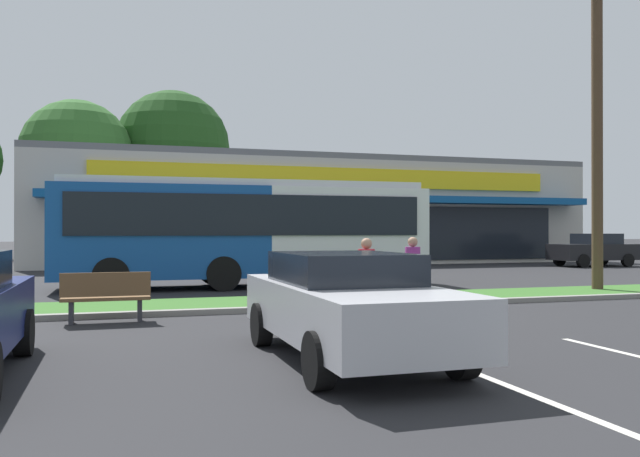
% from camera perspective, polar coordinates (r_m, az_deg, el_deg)
% --- Properties ---
extents(grass_median, '(56.00, 2.20, 0.12)m').
position_cam_1_polar(grass_median, '(16.09, 6.14, -6.14)').
color(grass_median, '#386B28').
rests_on(grass_median, ground_plane).
extents(curb_lip, '(56.00, 0.24, 0.12)m').
position_cam_1_polar(curb_lip, '(14.99, 8.02, -6.57)').
color(curb_lip, gray).
rests_on(curb_lip, ground_plane).
extents(parking_stripe_0, '(0.12, 4.80, 0.01)m').
position_cam_1_polar(parking_stripe_0, '(7.23, 18.68, -13.87)').
color(parking_stripe_0, silver).
rests_on(parking_stripe_0, ground_plane).
extents(storefront_building, '(29.55, 12.88, 5.68)m').
position_cam_1_polar(storefront_building, '(37.96, -1.27, 1.45)').
color(storefront_building, '#BCB7AD').
rests_on(storefront_building, ground_plane).
extents(tree_mid_left, '(6.95, 6.95, 10.01)m').
position_cam_1_polar(tree_mid_left, '(44.07, -20.53, 6.03)').
color(tree_mid_left, '#473323').
rests_on(tree_mid_left, ground_plane).
extents(tree_mid, '(7.84, 7.84, 11.43)m').
position_cam_1_polar(tree_mid, '(46.48, -12.78, 6.90)').
color(tree_mid, '#473323').
rests_on(tree_mid, ground_plane).
extents(utility_pole, '(3.08, 2.40, 11.45)m').
position_cam_1_polar(utility_pole, '(19.96, 22.83, 12.42)').
color(utility_pole, '#4C3826').
rests_on(utility_pole, ground_plane).
extents(city_bus, '(11.28, 2.86, 3.25)m').
position_cam_1_polar(city_bus, '(20.12, -6.51, -0.10)').
color(city_bus, '#144793').
rests_on(city_bus, ground_plane).
extents(bus_stop_bench, '(1.60, 0.45, 0.95)m').
position_cam_1_polar(bus_stop_bench, '(12.82, -18.23, -5.63)').
color(bus_stop_bench, brown).
rests_on(bus_stop_bench, ground_plane).
extents(car_0, '(1.94, 4.61, 1.42)m').
position_cam_1_polar(car_0, '(8.72, 2.42, -6.58)').
color(car_0, '#B7B7BC').
rests_on(car_0, ground_plane).
extents(car_3, '(4.18, 1.93, 1.61)m').
position_cam_1_polar(car_3, '(34.69, 22.84, -1.72)').
color(car_3, black).
rests_on(car_3, ground_plane).
extents(pedestrian_near_bench, '(0.32, 0.32, 1.58)m').
position_cam_1_polar(pedestrian_near_bench, '(12.48, 4.09, -4.45)').
color(pedestrian_near_bench, black).
rests_on(pedestrian_near_bench, ground_plane).
extents(pedestrian_by_pole, '(0.32, 0.32, 1.59)m').
position_cam_1_polar(pedestrian_by_pole, '(14.00, 8.12, -3.98)').
color(pedestrian_by_pole, '#47423D').
rests_on(pedestrian_by_pole, ground_plane).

